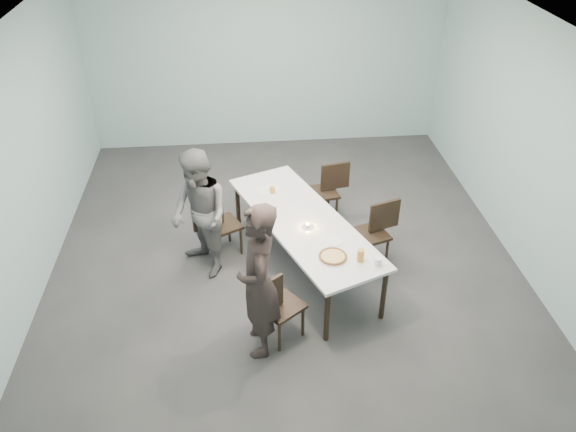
{
  "coord_description": "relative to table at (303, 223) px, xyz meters",
  "views": [
    {
      "loc": [
        -0.5,
        -5.78,
        4.61
      ],
      "look_at": [
        0.0,
        -0.45,
        1.0
      ],
      "focal_mm": 35.0,
      "sensor_mm": 36.0,
      "label": 1
    }
  ],
  "objects": [
    {
      "name": "ground",
      "position": [
        -0.22,
        0.18,
        -0.69
      ],
      "size": [
        7.0,
        7.0,
        0.0
      ],
      "primitive_type": "plane",
      "color": "#333335",
      "rests_on": "ground"
    },
    {
      "name": "room_shell",
      "position": [
        -0.22,
        0.18,
        1.33
      ],
      "size": [
        6.02,
        7.02,
        3.01
      ],
      "color": "#94B7BA",
      "rests_on": "ground"
    },
    {
      "name": "table",
      "position": [
        0.0,
        0.0,
        0.0
      ],
      "size": [
        1.8,
        2.75,
        0.75
      ],
      "rotation": [
        0.0,
        0.0,
        0.38
      ],
      "color": "white",
      "rests_on": "ground"
    },
    {
      "name": "chair_near_left",
      "position": [
        -0.44,
        -1.19,
        -0.19
      ],
      "size": [
        0.63,
        0.59,
        0.87
      ],
      "rotation": [
        0.0,
        0.0,
        0.64
      ],
      "color": "black",
      "rests_on": "ground"
    },
    {
      "name": "chair_far_left",
      "position": [
        -1.08,
        0.4,
        -0.19
      ],
      "size": [
        0.65,
        0.56,
        0.87
      ],
      "rotation": [
        0.0,
        0.0,
        0.47
      ],
      "color": "black",
      "rests_on": "ground"
    },
    {
      "name": "chair_near_right",
      "position": [
        0.94,
        0.08,
        -0.19
      ],
      "size": [
        0.65,
        0.53,
        0.87
      ],
      "rotation": [
        0.0,
        0.0,
        3.46
      ],
      "color": "black",
      "rests_on": "ground"
    },
    {
      "name": "chair_far_right",
      "position": [
        0.48,
        1.13,
        -0.19
      ],
      "size": [
        0.64,
        0.49,
        0.87
      ],
      "rotation": [
        0.0,
        0.0,
        3.33
      ],
      "color": "black",
      "rests_on": "ground"
    },
    {
      "name": "diner_near",
      "position": [
        -0.61,
        -1.28,
        0.21
      ],
      "size": [
        0.45,
        0.67,
        1.8
      ],
      "primitive_type": "imported",
      "rotation": [
        0.0,
        0.0,
        -1.55
      ],
      "color": "black",
      "rests_on": "ground"
    },
    {
      "name": "diner_far",
      "position": [
        -1.25,
        0.09,
        0.14
      ],
      "size": [
        0.96,
        1.02,
        1.67
      ],
      "primitive_type": "imported",
      "rotation": [
        0.0,
        0.0,
        -1.02
      ],
      "color": "slate",
      "rests_on": "ground"
    },
    {
      "name": "pizza",
      "position": [
        0.24,
        -0.78,
        0.08
      ],
      "size": [
        0.34,
        0.34,
        0.04
      ],
      "color": "white",
      "rests_on": "table"
    },
    {
      "name": "side_plate",
      "position": [
        0.3,
        -0.49,
        0.06
      ],
      "size": [
        0.18,
        0.18,
        0.01
      ],
      "primitive_type": "cylinder",
      "color": "white",
      "rests_on": "table"
    },
    {
      "name": "beer_glass",
      "position": [
        0.53,
        -0.86,
        0.13
      ],
      "size": [
        0.08,
        0.08,
        0.15
      ],
      "primitive_type": "cylinder",
      "color": "#BA8428",
      "rests_on": "table"
    },
    {
      "name": "water_tumbler",
      "position": [
        0.7,
        -0.95,
        0.1
      ],
      "size": [
        0.08,
        0.08,
        0.09
      ],
      "primitive_type": "cylinder",
      "color": "silver",
      "rests_on": "table"
    },
    {
      "name": "tealight",
      "position": [
        0.03,
        -0.16,
        0.08
      ],
      "size": [
        0.06,
        0.06,
        0.05
      ],
      "color": "silver",
      "rests_on": "table"
    },
    {
      "name": "amber_tumbler",
      "position": [
        -0.33,
        0.66,
        0.1
      ],
      "size": [
        0.07,
        0.07,
        0.08
      ],
      "primitive_type": "cylinder",
      "color": "#BA8428",
      "rests_on": "table"
    },
    {
      "name": "menu",
      "position": [
        -0.39,
        0.74,
        0.06
      ],
      "size": [
        0.36,
        0.32,
        0.01
      ],
      "primitive_type": "cube",
      "rotation": [
        0.0,
        0.0,
        0.38
      ],
      "color": "silver",
      "rests_on": "table"
    }
  ]
}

